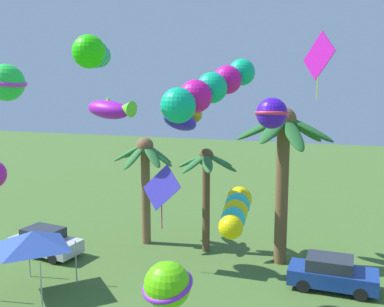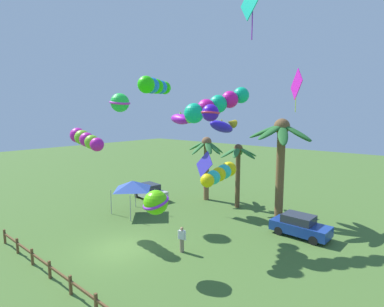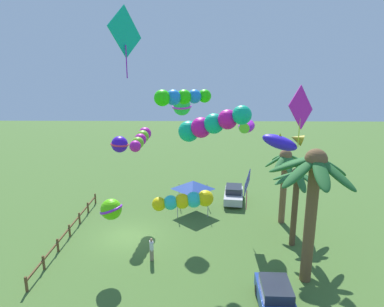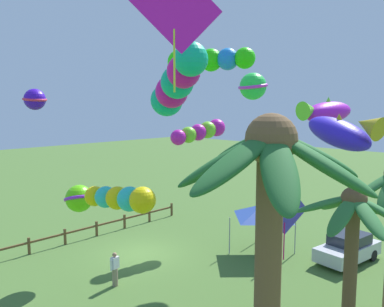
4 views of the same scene
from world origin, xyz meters
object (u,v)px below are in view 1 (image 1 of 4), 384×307
Objects in this scene: palm_tree_2 at (283,148)px; kite_ball_2 at (167,285)px; palm_tree_0 at (206,175)px; parked_car_1 at (45,242)px; kite_tube_6 at (236,210)px; festival_tent at (33,239)px; kite_diamond_1 at (162,189)px; kite_ball_3 at (272,113)px; kite_tube_4 at (94,54)px; kite_fish_10 at (111,109)px; palm_tree_1 at (145,166)px; kite_diamond_5 at (319,57)px; parked_car_0 at (332,273)px; kite_fish_8 at (182,120)px; kite_ball_9 at (6,83)px; kite_tube_0 at (208,90)px.

kite_ball_2 is (-1.60, -11.85, -2.27)m from palm_tree_2.
palm_tree_0 is 1.41× the size of parked_car_1.
kite_ball_2 is at bearing -39.95° from parked_car_1.
festival_tent is at bearing 177.92° from kite_tube_6.
kite_diamond_1 is at bearing 137.09° from kite_tube_6.
kite_ball_3 is at bearing -84.74° from palm_tree_2.
kite_tube_4 is 1.33× the size of kite_fish_10.
kite_ball_2 is at bearing -42.97° from kite_tube_4.
kite_diamond_5 reaches higher than palm_tree_1.
kite_ball_3 reaches higher than parked_car_1.
palm_tree_2 is 12.17m from kite_ball_2.
festival_tent is at bearing -160.48° from parked_car_0.
kite_diamond_5 is at bearing -42.64° from palm_tree_2.
palm_tree_0 is 12.71m from kite_ball_3.
parked_car_0 is 1.38× the size of festival_tent.
kite_ball_2 is at bearing -31.01° from festival_tent.
kite_diamond_5 is at bearing 85.62° from kite_ball_3.
palm_tree_0 is at bearing 40.77° from kite_fish_8.
kite_tube_6 reaches higher than parked_car_1.
kite_ball_9 is at bearing -176.35° from kite_tube_6.
palm_tree_2 is 13.15m from kite_ball_9.
kite_tube_6 is at bearing -2.08° from festival_tent.
kite_fish_10 is (1.75, 4.23, 5.54)m from festival_tent.
kite_tube_6 is (0.86, 4.69, 0.95)m from kite_ball_2.
palm_tree_2 is 6.38m from parked_car_0.
palm_tree_1 is 14.63m from kite_ball_3.
kite_tube_6 is (-3.41, -4.81, 3.97)m from parked_car_0.
kite_tube_6 reaches higher than parked_car_0.
kite_ball_3 is at bearing -51.51° from palm_tree_1.
kite_fish_8 is at bearing 55.87° from kite_ball_9.
kite_fish_8 is (2.63, -1.06, 2.81)m from palm_tree_1.
kite_ball_9 reaches higher than kite_ball_3.
parked_car_0 is 0.98× the size of kite_tube_4.
kite_ball_3 reaches higher than kite_ball_2.
kite_fish_10 is (-8.20, -2.60, 1.96)m from palm_tree_2.
kite_tube_0 is 8.09m from kite_ball_9.
parked_car_0 is 1.08× the size of kite_tube_6.
parked_car_0 is (2.67, -2.36, -5.29)m from palm_tree_2.
kite_tube_6 is at bearing -112.92° from kite_diamond_5.
kite_tube_4 is 4.09m from kite_ball_9.
festival_tent is at bearing 168.32° from kite_tube_4.
parked_car_0 is at bearing -13.22° from kite_fish_8.
kite_ball_3 is 12.10m from kite_fish_10.
parked_car_0 is 4.16× the size of kite_ball_3.
palm_tree_2 is 2.22× the size of kite_tube_6.
palm_tree_2 is at bearing 84.12° from kite_tube_6.
palm_tree_2 is 2.69× the size of kite_diamond_5.
kite_tube_6 is 1.17× the size of kite_fish_8.
parked_car_0 is 0.92× the size of kite_tube_0.
kite_tube_4 is 1.30× the size of kite_fish_8.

